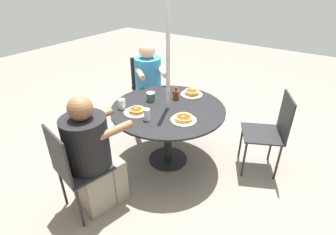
{
  "coord_description": "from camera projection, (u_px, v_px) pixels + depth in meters",
  "views": [
    {
      "loc": [
        -1.42,
        2.11,
        2.04
      ],
      "look_at": [
        0.0,
        0.0,
        0.59
      ],
      "focal_mm": 28.0,
      "sensor_mm": 36.0,
      "label": 1
    }
  ],
  "objects": [
    {
      "name": "pancake_plate_c",
      "position": [
        192.0,
        93.0,
        3.14
      ],
      "size": [
        0.26,
        0.26,
        0.07
      ],
      "color": "white",
      "rests_on": "patio_table"
    },
    {
      "name": "pancake_plate_a",
      "position": [
        136.0,
        111.0,
        2.75
      ],
      "size": [
        0.26,
        0.26,
        0.06
      ],
      "color": "white",
      "rests_on": "patio_table"
    },
    {
      "name": "syrup_bottle",
      "position": [
        176.0,
        94.0,
        3.03
      ],
      "size": [
        0.09,
        0.07,
        0.15
      ],
      "color": "#602D0F",
      "rests_on": "patio_table"
    },
    {
      "name": "patio_chair_south",
      "position": [
        146.0,
        85.0,
        3.89
      ],
      "size": [
        0.58,
        0.58,
        0.93
      ],
      "rotation": [
        0.0,
        0.0,
        0.88
      ],
      "color": "#232326",
      "rests_on": "ground"
    },
    {
      "name": "umbrella_pole",
      "position": [
        168.0,
        81.0,
        2.71
      ],
      "size": [
        0.04,
        0.04,
        2.06
      ],
      "primitive_type": "cylinder",
      "color": "#ADADB2",
      "rests_on": "ground"
    },
    {
      "name": "diner_south",
      "position": [
        149.0,
        89.0,
        3.74
      ],
      "size": [
        0.62,
        0.6,
        1.19
      ],
      "rotation": [
        0.0,
        0.0,
        0.88
      ],
      "color": "slate",
      "rests_on": "ground"
    },
    {
      "name": "drinking_glass_a",
      "position": [
        122.0,
        104.0,
        2.82
      ],
      "size": [
        0.08,
        0.08,
        0.11
      ],
      "primitive_type": "cylinder",
      "color": "silver",
      "rests_on": "patio_table"
    },
    {
      "name": "patio_table",
      "position": [
        168.0,
        117.0,
        2.92
      ],
      "size": [
        1.25,
        1.25,
        0.71
      ],
      "color": "black",
      "rests_on": "ground"
    },
    {
      "name": "diner_north",
      "position": [
        93.0,
        159.0,
        2.4
      ],
      "size": [
        0.49,
        0.6,
        1.16
      ],
      "rotation": [
        0.0,
        0.0,
        -3.37
      ],
      "color": "gray",
      "rests_on": "ground"
    },
    {
      "name": "ground_plane",
      "position": [
        168.0,
        159.0,
        3.22
      ],
      "size": [
        12.0,
        12.0,
        0.0
      ],
      "primitive_type": "plane",
      "color": "gray"
    },
    {
      "name": "coffee_cup",
      "position": [
        151.0,
        97.0,
        2.99
      ],
      "size": [
        0.09,
        0.09,
        0.1
      ],
      "color": "#33513D",
      "rests_on": "patio_table"
    },
    {
      "name": "patio_chair_east",
      "position": [
        271.0,
        129.0,
        2.81
      ],
      "size": [
        0.55,
        0.55,
        0.93
      ],
      "rotation": [
        0.0,
        0.0,
        -1.12
      ],
      "color": "#232326",
      "rests_on": "ground"
    },
    {
      "name": "drinking_glass_b",
      "position": [
        147.0,
        115.0,
        2.61
      ],
      "size": [
        0.07,
        0.07,
        0.12
      ],
      "primitive_type": "cylinder",
      "color": "silver",
      "rests_on": "patio_table"
    },
    {
      "name": "patio_chair_north",
      "position": [
        74.0,
        166.0,
        2.28
      ],
      "size": [
        0.5,
        0.5,
        0.93
      ],
      "rotation": [
        0.0,
        0.0,
        -3.37
      ],
      "color": "#232326",
      "rests_on": "ground"
    },
    {
      "name": "pancake_plate_b",
      "position": [
        183.0,
        119.0,
        2.61
      ],
      "size": [
        0.26,
        0.26,
        0.06
      ],
      "color": "white",
      "rests_on": "patio_table"
    }
  ]
}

